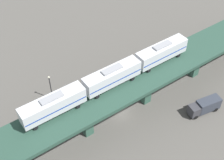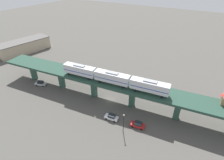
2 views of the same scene
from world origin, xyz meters
The scene contains 9 objects.
ground_plane centered at (0.00, 0.00, 0.00)m, with size 400.00×400.00×0.00m, color #4C4944.
elevated_viaduct centered at (0.02, -0.19, 7.11)m, with size 19.60×92.34×8.30m.
subway_train centered at (-1.20, -1.67, 10.84)m, with size 7.35×37.26×4.45m.
street_car_silver centered at (-6.71, 29.75, 0.94)m, with size 3.29×4.75×1.89m.
street_car_red centered at (-6.99, -14.32, 0.94)m, with size 2.50×4.64×1.89m.
street_car_white centered at (-8.35, -5.78, 0.94)m, with size 2.34×4.58×1.89m.
delivery_truck centered at (7.75, 15.84, 1.76)m, with size 2.76×7.33×3.20m.
street_lamp centered at (-11.02, -11.44, 4.11)m, with size 0.44×0.44×6.94m.
warehouse_building centered at (12.84, 66.56, 3.41)m, with size 29.88×14.89×6.80m.
Camera 2 is at (-43.39, -27.07, 40.78)m, focal length 28.00 mm.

